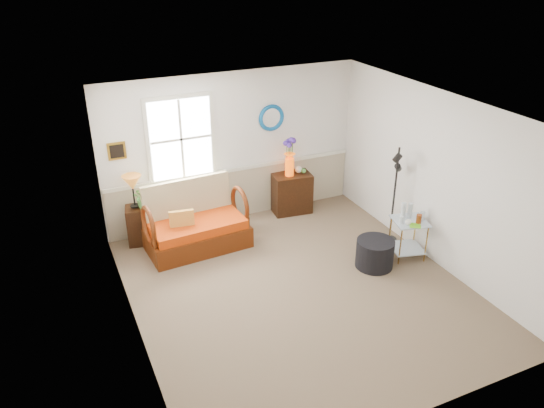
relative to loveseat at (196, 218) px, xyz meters
name	(u,v)px	position (x,y,z in m)	size (l,w,h in m)	color
floor	(299,289)	(0.95, -1.75, -0.52)	(4.50, 5.00, 0.01)	#6F5F4D
ceiling	(303,111)	(0.95, -1.75, 2.08)	(4.50, 5.00, 0.01)	white
walls	(301,208)	(0.95, -1.75, 0.78)	(4.51, 5.01, 2.60)	silver
wainscot	(235,194)	(0.95, 0.73, -0.07)	(4.46, 0.02, 0.90)	tan
chair_rail	(235,169)	(0.95, 0.72, 0.40)	(4.46, 0.04, 0.06)	silver
window	(181,139)	(0.05, 0.72, 1.08)	(1.14, 0.06, 1.44)	white
picture	(117,151)	(-0.97, 0.73, 1.03)	(0.28, 0.03, 0.28)	gold
mirror	(271,118)	(1.65, 0.73, 1.23)	(0.47, 0.47, 0.07)	#0E63AB
loveseat	(196,218)	(0.00, 0.00, 0.00)	(1.59, 0.90, 1.04)	#652008
throw_pillow	(182,223)	(-0.25, -0.08, 0.01)	(0.38, 0.10, 0.38)	#B85D16
lamp_stand	(139,225)	(-0.82, 0.52, -0.20)	(0.36, 0.36, 0.64)	#361B0B
table_lamp	(133,192)	(-0.83, 0.53, 0.39)	(0.30, 0.30, 0.55)	#B5671F
potted_plant	(145,199)	(-0.68, 0.46, 0.27)	(0.36, 0.40, 0.31)	#4A8739
cabinet	(291,193)	(1.95, 0.51, -0.15)	(0.68, 0.44, 0.73)	#361B0B
flower_vase	(290,157)	(1.89, 0.49, 0.55)	(0.20, 0.20, 0.68)	#F74F06
side_table	(408,238)	(2.90, -1.64, -0.21)	(0.49, 0.49, 0.63)	gold
tabletop_items	(412,214)	(2.90, -1.66, 0.23)	(0.41, 0.41, 0.25)	silver
floor_lamp	(394,196)	(2.96, -1.12, 0.29)	(0.23, 0.23, 1.62)	black
ottoman	(375,253)	(2.27, -1.68, -0.30)	(0.57, 0.57, 0.44)	black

